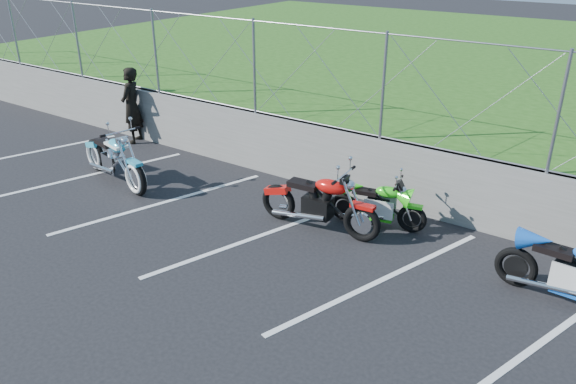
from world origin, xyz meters
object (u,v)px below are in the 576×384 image
Objects in this scene: cruiser_turquoise at (115,160)px; person_standing at (131,106)px; sportbike_blue at (575,275)px; naked_orange at (320,205)px; sportbike_green at (379,206)px.

person_standing reaches higher than cruiser_turquoise.
sportbike_blue is (8.81, 0.80, -0.03)m from cruiser_turquoise.
sportbike_green is (0.79, 0.73, -0.10)m from naked_orange.
naked_orange is 4.12m from sportbike_blue.
naked_orange is at bearing 54.18° from person_standing.
sportbike_blue is 10.62m from person_standing.
cruiser_turquoise is at bearing -176.40° from naked_orange.
person_standing is at bearing 162.81° from sportbike_green.
sportbike_green is at bearing 38.08° from naked_orange.
person_standing reaches higher than sportbike_green.
cruiser_turquoise is 1.31× the size of person_standing.
naked_orange is 1.10× the size of sportbike_blue.
person_standing is (-6.43, 1.34, 0.45)m from naked_orange.
person_standing is (-1.74, 2.01, 0.45)m from cruiser_turquoise.
sportbike_blue reaches higher than sportbike_green.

